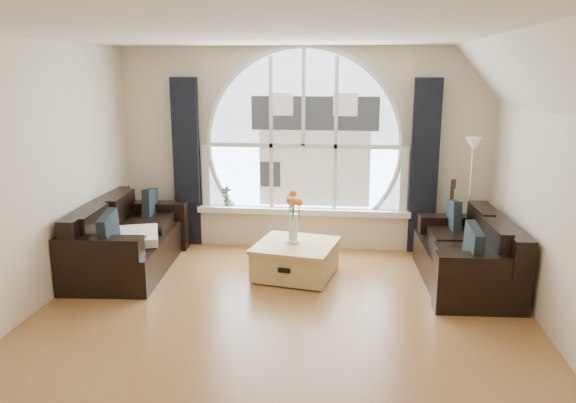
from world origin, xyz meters
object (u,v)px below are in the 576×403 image
(floor_lamp, at_px, (469,202))
(coffee_chest, at_px, (296,258))
(sofa_right, at_px, (466,251))
(vase_flowers, at_px, (293,211))
(potted_plant, at_px, (226,196))
(guitar, at_px, (449,218))
(sofa_left, at_px, (129,238))

(floor_lamp, bearing_deg, coffee_chest, -161.78)
(sofa_right, distance_m, vase_flowers, 2.01)
(potted_plant, bearing_deg, vase_flowers, -46.51)
(coffee_chest, distance_m, guitar, 2.13)
(vase_flowers, bearing_deg, coffee_chest, -48.63)
(coffee_chest, height_order, floor_lamp, floor_lamp)
(coffee_chest, height_order, guitar, guitar)
(sofa_left, bearing_deg, coffee_chest, -4.40)
(guitar, bearing_deg, vase_flowers, -141.62)
(sofa_right, relative_size, guitar, 1.67)
(sofa_left, relative_size, guitar, 1.78)
(sofa_left, bearing_deg, vase_flowers, -3.28)
(sofa_right, bearing_deg, coffee_chest, 175.75)
(potted_plant, bearing_deg, sofa_left, -130.10)
(sofa_left, xyz_separation_m, vase_flowers, (2.01, 0.04, 0.39))
(coffee_chest, height_order, vase_flowers, vase_flowers)
(coffee_chest, bearing_deg, potted_plant, 144.61)
(potted_plant, bearing_deg, coffee_chest, -46.58)
(coffee_chest, xyz_separation_m, vase_flowers, (-0.03, 0.04, 0.57))
(sofa_right, relative_size, vase_flowers, 2.52)
(vase_flowers, xyz_separation_m, potted_plant, (-1.05, 1.11, -0.10))
(sofa_left, height_order, floor_lamp, floor_lamp)
(guitar, bearing_deg, sofa_right, -73.38)
(coffee_chest, bearing_deg, guitar, 36.53)
(floor_lamp, bearing_deg, sofa_left, -170.61)
(sofa_right, distance_m, potted_plant, 3.26)
(coffee_chest, bearing_deg, vase_flowers, 142.56)
(floor_lamp, height_order, guitar, floor_lamp)
(floor_lamp, height_order, potted_plant, floor_lamp)
(vase_flowers, distance_m, guitar, 2.14)
(sofa_left, relative_size, sofa_right, 1.07)
(vase_flowers, xyz_separation_m, floor_lamp, (2.13, 0.65, 0.01))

